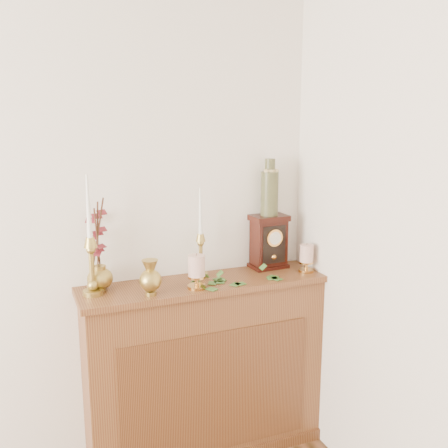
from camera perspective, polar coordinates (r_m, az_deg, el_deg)
name	(u,v)px	position (r m, az deg, el deg)	size (l,w,h in m)	color
console_shelf	(206,373)	(2.79, -2.01, -15.86)	(1.24, 0.34, 0.93)	brown
candlestick_left	(91,257)	(2.43, -14.26, -3.46)	(0.09, 0.09, 0.55)	#AF9846
candlestick_center	(201,248)	(2.62, -2.56, -2.65)	(0.08, 0.08, 0.45)	#AF9846
bud_vase	(150,278)	(2.40, -8.02, -5.83)	(0.10, 0.10, 0.17)	#AF9846
ginger_jar	(98,247)	(2.51, -13.56, -2.47)	(0.18, 0.19, 0.44)	#AF9846
pillar_candle_left	(197,270)	(2.46, -3.00, -5.03)	(0.09, 0.09, 0.17)	#C18C43
pillar_candle_right	(306,257)	(2.75, 8.97, -3.55)	(0.08, 0.08, 0.15)	#C18C43
ivy_garland	(240,279)	(2.58, 1.80, -6.05)	(0.41, 0.20, 0.08)	#396727
mantel_clock	(269,242)	(2.78, 4.90, -1.97)	(0.20, 0.14, 0.28)	#37110B
ceramic_vase	(270,190)	(2.73, 4.98, 3.69)	(0.09, 0.09, 0.30)	#1A352A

